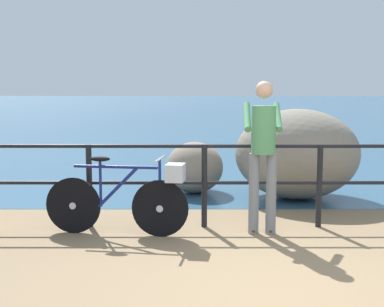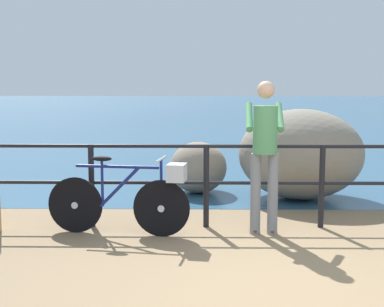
# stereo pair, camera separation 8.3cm
# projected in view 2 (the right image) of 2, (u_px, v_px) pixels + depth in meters

# --- Properties ---
(ground_plane) EXTENTS (120.00, 120.00, 0.10)m
(ground_plane) POSITION_uv_depth(u_px,v_px,m) (217.00, 125.00, 24.22)
(ground_plane) COLOR #846B4C
(sea_surface) EXTENTS (120.00, 90.00, 0.01)m
(sea_surface) POSITION_uv_depth(u_px,v_px,m) (209.00, 104.00, 51.99)
(sea_surface) COLOR #2D5675
(sea_surface) RESTS_ON ground_plane
(promenade_railing) EXTENTS (9.92, 0.07, 1.02)m
(promenade_railing) POSITION_uv_depth(u_px,v_px,m) (264.00, 176.00, 6.37)
(promenade_railing) COLOR black
(promenade_railing) RESTS_ON ground_plane
(bicycle) EXTENTS (1.69, 0.48, 0.92)m
(bicycle) POSITION_uv_depth(u_px,v_px,m) (130.00, 196.00, 6.05)
(bicycle) COLOR black
(bicycle) RESTS_ON ground_plane
(person_at_railing) EXTENTS (0.47, 0.65, 1.78)m
(person_at_railing) POSITION_uv_depth(u_px,v_px,m) (265.00, 150.00, 6.05)
(person_at_railing) COLOR slate
(person_at_railing) RESTS_ON ground_plane
(breakwater_boulder_main) EXTENTS (1.90, 1.70, 1.38)m
(breakwater_boulder_main) POSITION_uv_depth(u_px,v_px,m) (301.00, 154.00, 8.03)
(breakwater_boulder_main) COLOR gray
(breakwater_boulder_main) RESTS_ON ground
(breakwater_boulder_left) EXTENTS (0.93, 1.02, 0.83)m
(breakwater_boulder_left) POSITION_uv_depth(u_px,v_px,m) (198.00, 167.00, 8.51)
(breakwater_boulder_left) COLOR gray
(breakwater_boulder_left) RESTS_ON ground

